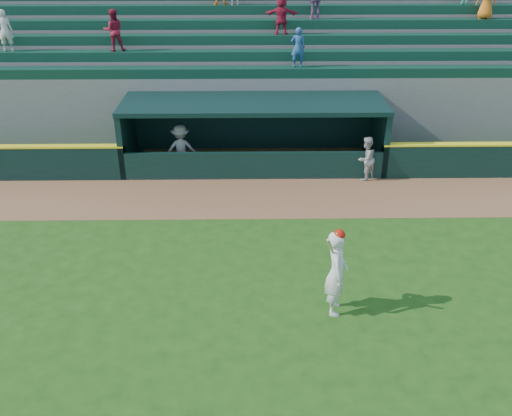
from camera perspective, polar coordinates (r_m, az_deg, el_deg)
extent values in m
plane|color=#204812|center=(14.55, 0.09, -7.43)|extent=(120.00, 120.00, 0.00)
cube|color=brown|center=(18.80, -0.15, 1.01)|extent=(40.00, 3.00, 0.01)
imported|color=#ACACA6|center=(20.25, 10.93, 4.88)|extent=(0.96, 0.96, 1.57)
imported|color=gray|center=(20.69, -7.52, 5.90)|extent=(1.21, 0.78, 1.76)
cube|color=slate|center=(21.35, -0.25, 4.32)|extent=(9.00, 2.60, 0.04)
cube|color=black|center=(21.40, -12.76, 6.94)|extent=(0.20, 2.60, 2.30)
cube|color=black|center=(21.49, 12.21, 7.08)|extent=(0.20, 2.60, 2.30)
cube|color=black|center=(22.17, -0.29, 8.31)|extent=(9.40, 0.20, 2.30)
cube|color=black|center=(20.56, -0.26, 10.41)|extent=(9.40, 2.80, 0.16)
cube|color=black|center=(20.04, -0.21, 4.25)|extent=(9.00, 0.16, 1.00)
cube|color=brown|center=(22.01, -0.27, 5.67)|extent=(8.40, 0.45, 0.10)
cube|color=slate|center=(22.58, -0.30, 9.46)|extent=(34.00, 0.85, 2.91)
cube|color=#0F3828|center=(22.03, -0.31, 13.43)|extent=(34.00, 0.60, 0.36)
cube|color=slate|center=(23.33, -0.33, 10.61)|extent=(34.00, 0.85, 3.36)
cube|color=#0F3828|center=(22.76, -0.34, 15.03)|extent=(34.00, 0.60, 0.36)
cube|color=slate|center=(24.09, -0.35, 11.69)|extent=(34.00, 0.85, 3.81)
cube|color=#0F3828|center=(23.51, -0.36, 16.53)|extent=(34.00, 0.60, 0.36)
cube|color=slate|center=(24.85, -0.37, 12.70)|extent=(34.00, 0.85, 4.26)
cube|color=#0F3828|center=(24.27, -0.38, 17.93)|extent=(34.00, 0.60, 0.36)
cube|color=slate|center=(25.62, -0.39, 13.65)|extent=(34.00, 0.85, 4.71)
cube|color=#0F3828|center=(25.05, -0.41, 19.25)|extent=(34.00, 0.60, 0.36)
cube|color=slate|center=(26.40, -0.41, 14.55)|extent=(34.00, 0.85, 5.16)
cube|color=slate|center=(27.19, -0.43, 15.39)|extent=(34.00, 0.85, 5.61)
cube|color=slate|center=(27.75, -0.44, 15.63)|extent=(34.50, 0.30, 5.61)
imported|color=#AE1A38|center=(23.42, 2.57, 18.70)|extent=(1.37, 0.54, 1.45)
imported|color=#26518B|center=(21.94, 4.22, 15.72)|extent=(0.55, 0.38, 1.45)
imported|color=silver|center=(24.38, -23.81, 15.93)|extent=(0.61, 0.46, 1.53)
imported|color=maroon|center=(23.16, -14.05, 16.87)|extent=(0.86, 0.75, 1.53)
imported|color=white|center=(13.13, 8.05, -6.42)|extent=(0.58, 0.81, 2.09)
sphere|color=red|center=(12.63, 8.33, -2.71)|extent=(0.27, 0.27, 0.27)
cylinder|color=#D8BF8A|center=(12.53, 7.59, -4.13)|extent=(0.32, 0.44, 0.76)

